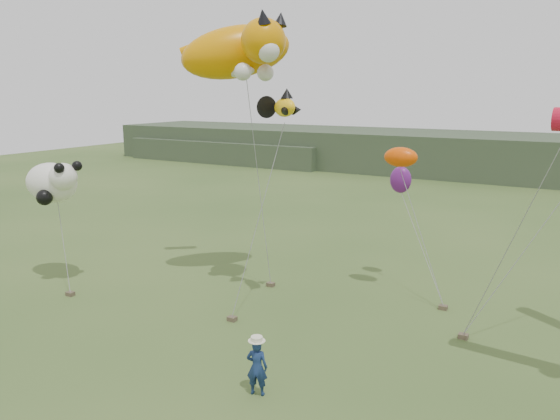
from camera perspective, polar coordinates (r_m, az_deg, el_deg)
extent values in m
plane|color=#385123|center=(16.24, -1.80, -17.76)|extent=(120.00, 120.00, 0.00)
cube|color=#2D3D28|center=(57.76, 22.39, 5.24)|extent=(90.00, 12.00, 4.00)
cube|color=#2D3D28|center=(66.01, -4.90, 6.22)|extent=(25.00, 8.00, 2.50)
imported|color=navy|center=(15.41, -2.42, -16.09)|extent=(0.67, 0.54, 1.61)
cube|color=brown|center=(23.48, -0.98, -7.78)|extent=(0.31, 0.25, 0.16)
cube|color=brown|center=(20.21, -5.03, -11.25)|extent=(0.31, 0.25, 0.16)
cube|color=brown|center=(19.80, 18.60, -12.39)|extent=(0.31, 0.25, 0.16)
cube|color=brown|center=(24.02, -21.06, -8.17)|extent=(0.31, 0.25, 0.16)
cube|color=brown|center=(22.01, 16.67, -9.72)|extent=(0.31, 0.25, 0.16)
ellipsoid|color=orange|center=(22.81, -4.61, 16.13)|extent=(4.88, 4.72, 2.82)
sphere|color=orange|center=(21.05, -1.75, 17.25)|extent=(1.67, 1.67, 1.67)
cone|color=black|center=(20.59, -1.78, 19.57)|extent=(0.52, 0.63, 0.63)
cone|color=black|center=(21.29, 0.05, 19.33)|extent=(0.52, 0.60, 0.59)
sphere|color=silver|center=(20.59, -1.25, 16.33)|extent=(0.83, 0.83, 0.83)
ellipsoid|color=silver|center=(22.43, -4.59, 14.30)|extent=(1.63, 0.82, 0.51)
sphere|color=silver|center=(20.81, -3.91, 14.22)|extent=(0.65, 0.65, 0.65)
sphere|color=silver|center=(21.81, -1.54, 14.15)|extent=(0.65, 0.65, 0.65)
cylinder|color=orange|center=(24.85, -8.41, 16.58)|extent=(1.73, 1.26, 1.01)
ellipsoid|color=yellow|center=(19.80, 0.49, 10.67)|extent=(1.37, 1.15, 0.74)
cone|color=black|center=(20.58, -1.79, 10.72)|extent=(0.97, 1.02, 0.81)
cone|color=black|center=(19.75, 0.72, 12.09)|extent=(0.45, 0.45, 0.36)
cone|color=black|center=(19.28, 0.53, 10.36)|extent=(0.47, 0.50, 0.36)
cone|color=black|center=(20.07, 1.81, 10.43)|extent=(0.47, 0.50, 0.36)
ellipsoid|color=white|center=(25.12, -22.76, 2.66)|extent=(2.54, 1.69, 1.69)
sphere|color=white|center=(24.01, -21.72, 3.25)|extent=(1.13, 1.13, 1.13)
sphere|color=black|center=(23.50, -22.08, 4.09)|extent=(0.41, 0.41, 0.41)
sphere|color=black|center=(23.93, -20.44, 4.35)|extent=(0.41, 0.41, 0.41)
sphere|color=black|center=(24.38, -23.39, 1.22)|extent=(0.66, 0.66, 0.66)
sphere|color=black|center=(25.94, -23.22, 2.05)|extent=(0.66, 0.66, 0.66)
ellipsoid|color=#E64903|center=(21.92, 12.51, 5.42)|extent=(1.34, 0.78, 0.78)
ellipsoid|color=#5E1771|center=(23.65, 12.49, 3.10)|extent=(0.92, 0.62, 1.13)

